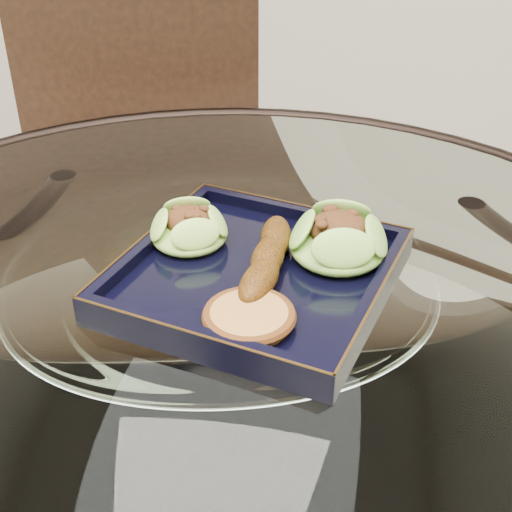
# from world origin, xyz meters

# --- Properties ---
(dining_table) EXTENTS (1.13, 1.13, 0.77)m
(dining_table) POSITION_xyz_m (-0.00, -0.00, 0.60)
(dining_table) COLOR white
(dining_table) RESTS_ON ground
(dining_chair) EXTENTS (0.55, 0.55, 1.04)m
(dining_chair) POSITION_xyz_m (-0.23, 0.49, 0.58)
(dining_chair) COLOR black
(dining_chair) RESTS_ON ground
(navy_plate) EXTENTS (0.33, 0.33, 0.02)m
(navy_plate) POSITION_xyz_m (0.03, 0.04, 0.77)
(navy_plate) COLOR black
(navy_plate) RESTS_ON dining_table
(lettuce_wrap_left) EXTENTS (0.09, 0.09, 0.03)m
(lettuce_wrap_left) POSITION_xyz_m (-0.05, 0.09, 0.80)
(lettuce_wrap_left) COLOR #6BA630
(lettuce_wrap_left) RESTS_ON navy_plate
(lettuce_wrap_right) EXTENTS (0.14, 0.14, 0.04)m
(lettuce_wrap_right) POSITION_xyz_m (0.11, 0.08, 0.80)
(lettuce_wrap_right) COLOR #52902A
(lettuce_wrap_right) RESTS_ON navy_plate
(roasted_plantain) EXTENTS (0.04, 0.16, 0.03)m
(roasted_plantain) POSITION_xyz_m (0.04, 0.05, 0.80)
(roasted_plantain) COLOR #60350A
(roasted_plantain) RESTS_ON navy_plate
(crumb_patty) EXTENTS (0.10, 0.10, 0.01)m
(crumb_patty) POSITION_xyz_m (0.04, -0.05, 0.79)
(crumb_patty) COLOR #A76937
(crumb_patty) RESTS_ON navy_plate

